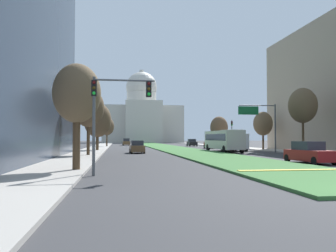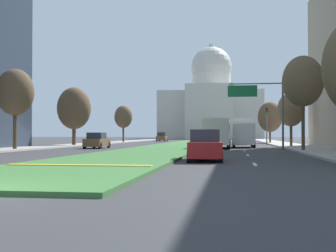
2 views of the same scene
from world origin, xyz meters
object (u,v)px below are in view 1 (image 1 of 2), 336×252
capitol_building (142,118)px  box_truck_delivery (234,140)px  street_tree_right_mid (303,106)px  sedan_midblock (137,147)px  street_tree_left_distant (107,126)px  city_bus (223,139)px  street_tree_right_distant (219,128)px  sedan_very_far (126,142)px  street_tree_left_mid (89,108)px  sedan_far_horizon (192,143)px  sedan_distant (211,144)px  traffic_light_far_right (232,130)px  street_tree_left_near (77,94)px  sedan_lead_stopped (309,153)px  traffic_light_near_left (110,104)px  street_tree_right_far (263,124)px  overhead_guide_sign (262,118)px  street_tree_left_far (97,120)px

capitol_building → box_truck_delivery: (7.65, -92.02, -8.52)m
street_tree_right_mid → sedan_midblock: street_tree_right_mid is taller
street_tree_left_distant → city_bus: street_tree_left_distant is taller
street_tree_right_distant → sedan_very_far: street_tree_right_distant is taller
street_tree_left_mid → city_bus: 20.21m
sedan_far_horizon → city_bus: city_bus is taller
sedan_distant → box_truck_delivery: bearing=-89.2°
traffic_light_far_right → sedan_very_far: size_ratio=1.10×
capitol_building → street_tree_right_distant: 69.62m
box_truck_delivery → street_tree_left_near: bearing=-123.7°
sedan_distant → box_truck_delivery: box_truck_delivery is taller
sedan_lead_stopped → street_tree_right_mid: bearing=61.8°
traffic_light_far_right → sedan_midblock: 24.67m
traffic_light_near_left → sedan_midblock: traffic_light_near_left is taller
capitol_building → sedan_far_horizon: bearing=-83.1°
street_tree_left_mid → sedan_distant: (20.37, 24.35, -4.35)m
sedan_far_horizon → street_tree_right_far: bearing=-79.1°
street_tree_right_mid → street_tree_left_distant: (-24.32, 36.51, -1.43)m
overhead_guide_sign → sedan_very_far: size_ratio=1.37×
street_tree_right_distant → box_truck_delivery: street_tree_right_distant is taller
sedan_far_horizon → city_bus: bearing=-94.6°
city_bus → sedan_lead_stopped: bearing=-90.0°
street_tree_left_mid → sedan_far_horizon: 46.59m
street_tree_right_mid → box_truck_delivery: size_ratio=1.25×
street_tree_right_far → sedan_very_far: (-20.54, 37.73, -3.35)m
sedan_midblock → city_bus: city_bus is taller
street_tree_left_mid → street_tree_right_mid: street_tree_right_mid is taller
overhead_guide_sign → sedan_midblock: bearing=177.0°
traffic_light_far_right → street_tree_right_far: (1.96, -9.24, 0.87)m
street_tree_left_far → street_tree_left_distant: street_tree_left_far is taller
street_tree_left_distant → sedan_distant: (19.53, -12.71, -3.56)m
street_tree_right_distant → sedan_distant: bearing=-113.4°
street_tree_right_far → overhead_guide_sign: bearing=-114.8°
street_tree_left_mid → city_bus: (17.83, 8.88, -3.44)m
capitol_building → box_truck_delivery: 92.73m
street_tree_right_distant → city_bus: bearing=-105.6°
traffic_light_near_left → overhead_guide_sign: (19.43, 25.32, 0.84)m
street_tree_left_near → city_bus: 31.44m
capitol_building → sedan_distant: capitol_building is taller
traffic_light_near_left → sedan_distant: traffic_light_near_left is taller
sedan_midblock → box_truck_delivery: 16.03m
street_tree_right_distant → sedan_lead_stopped: size_ratio=1.44×
sedan_lead_stopped → overhead_guide_sign: bearing=77.0°
traffic_light_far_right → street_tree_left_far: bearing=-161.3°
street_tree_right_far → city_bus: size_ratio=0.55×
street_tree_right_mid → street_tree_left_far: street_tree_right_mid is taller
sedan_midblock → sedan_very_far: (-0.28, 44.84, 0.08)m
street_tree_left_distant → street_tree_right_distant: size_ratio=0.95×
street_tree_left_mid → sedan_lead_stopped: 22.59m
traffic_light_far_right → street_tree_right_far: 9.49m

